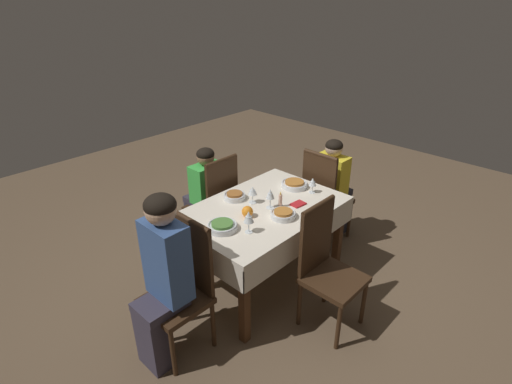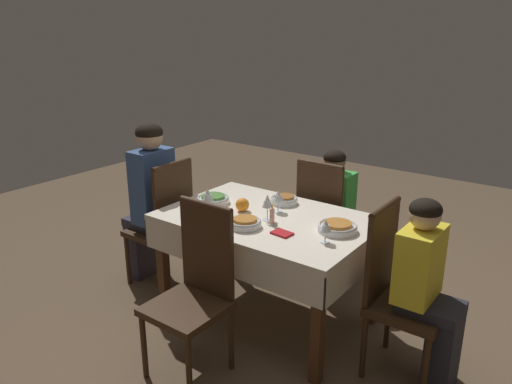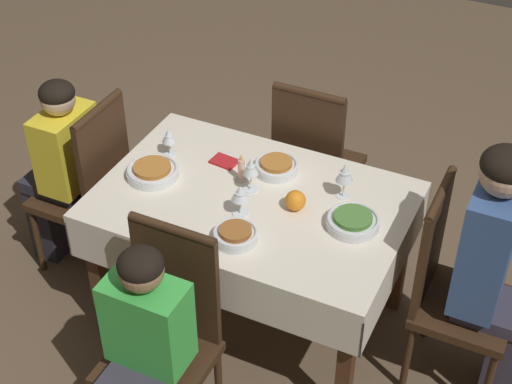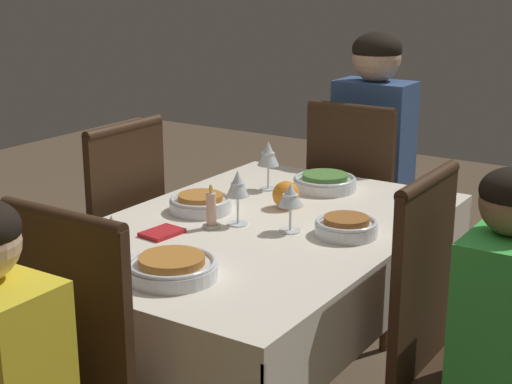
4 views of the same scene
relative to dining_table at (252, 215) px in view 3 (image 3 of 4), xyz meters
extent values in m
plane|color=brown|center=(0.00, 0.00, -0.63)|extent=(8.00, 8.00, 0.00)
cube|color=silver|center=(0.00, 0.00, 0.07)|extent=(1.30, 0.87, 0.04)
cube|color=silver|center=(0.00, 0.43, -0.04)|extent=(1.30, 0.01, 0.18)
cube|color=silver|center=(0.00, -0.43, -0.04)|extent=(1.30, 0.01, 0.18)
cube|color=silver|center=(0.65, 0.00, -0.04)|extent=(0.01, 0.87, 0.18)
cube|color=silver|center=(-0.65, 0.00, -0.04)|extent=(0.01, 0.87, 0.18)
cube|color=#4C2D19|center=(0.58, 0.37, -0.29)|extent=(0.06, 0.06, 0.69)
cube|color=#4C2D19|center=(-0.58, 0.37, -0.29)|extent=(0.06, 0.06, 0.69)
cube|color=#4C2D19|center=(0.58, -0.37, -0.29)|extent=(0.06, 0.06, 0.69)
cube|color=#4C2D19|center=(-0.58, -0.37, -0.29)|extent=(0.06, 0.06, 0.69)
cube|color=#382314|center=(-0.94, -0.07, -0.22)|extent=(0.39, 0.39, 0.04)
cube|color=#382314|center=(-0.76, -0.07, 0.06)|extent=(0.03, 0.36, 0.52)
cylinder|color=#382314|center=(-0.76, -0.07, 0.32)|extent=(0.04, 0.35, 0.04)
cylinder|color=#382314|center=(-1.10, -0.24, -0.43)|extent=(0.03, 0.03, 0.39)
cylinder|color=#382314|center=(-0.77, 0.09, -0.43)|extent=(0.03, 0.03, 0.39)
cylinder|color=#382314|center=(-0.77, -0.24, -0.43)|extent=(0.03, 0.03, 0.39)
cube|color=#382314|center=(0.94, -0.01, -0.22)|extent=(0.39, 0.39, 0.04)
cube|color=#382314|center=(0.76, -0.01, 0.06)|extent=(0.03, 0.36, 0.52)
cylinder|color=#382314|center=(0.76, -0.01, 0.32)|extent=(0.04, 0.35, 0.04)
cylinder|color=#382314|center=(1.10, -0.18, -0.43)|extent=(0.03, 0.03, 0.39)
cylinder|color=#382314|center=(1.10, 0.16, -0.43)|extent=(0.03, 0.03, 0.39)
cylinder|color=#382314|center=(0.77, -0.18, -0.43)|extent=(0.03, 0.03, 0.39)
cylinder|color=#382314|center=(0.77, 0.16, -0.43)|extent=(0.03, 0.03, 0.39)
cube|color=#382314|center=(0.06, 0.72, -0.22)|extent=(0.39, 0.39, 0.04)
cube|color=#382314|center=(0.06, 0.54, 0.06)|extent=(0.36, 0.03, 0.52)
cylinder|color=#382314|center=(0.06, 0.54, 0.32)|extent=(0.35, 0.04, 0.04)
cylinder|color=#382314|center=(0.23, 0.55, -0.43)|extent=(0.03, 0.03, 0.39)
cylinder|color=#382314|center=(-0.11, 0.55, -0.43)|extent=(0.03, 0.03, 0.39)
cube|color=#382314|center=(-0.03, -0.72, -0.22)|extent=(0.39, 0.39, 0.04)
cube|color=#382314|center=(-0.03, -0.54, 0.06)|extent=(0.36, 0.03, 0.52)
cylinder|color=#382314|center=(-0.03, -0.54, 0.32)|extent=(0.35, 0.04, 0.04)
cylinder|color=#382314|center=(-0.20, -0.89, -0.43)|extent=(0.03, 0.03, 0.39)
cylinder|color=#382314|center=(0.14, -0.89, -0.43)|extent=(0.03, 0.03, 0.39)
cylinder|color=#382314|center=(-0.20, -0.55, -0.43)|extent=(0.03, 0.03, 0.39)
cylinder|color=#382314|center=(0.14, -0.55, -0.43)|extent=(0.03, 0.03, 0.39)
cube|color=#383342|center=(-1.14, -0.07, -0.41)|extent=(0.14, 0.22, 0.43)
cube|color=#383342|center=(-1.05, -0.07, -0.17)|extent=(0.31, 0.24, 0.06)
cube|color=#38568E|center=(-0.97, -0.07, 0.13)|extent=(0.18, 0.30, 0.54)
sphere|color=#D6A884|center=(-0.97, -0.07, 0.49)|extent=(0.19, 0.19, 0.19)
ellipsoid|color=black|center=(-0.97, -0.07, 0.52)|extent=(0.19, 0.19, 0.13)
cube|color=#282833|center=(1.14, -0.01, -0.41)|extent=(0.14, 0.22, 0.43)
cube|color=#282833|center=(1.05, -0.01, -0.17)|extent=(0.31, 0.24, 0.06)
cube|color=yellow|center=(0.97, -0.01, 0.06)|extent=(0.18, 0.30, 0.39)
sphere|color=beige|center=(0.97, -0.01, 0.33)|extent=(0.16, 0.16, 0.16)
ellipsoid|color=black|center=(0.97, -0.01, 0.36)|extent=(0.16, 0.16, 0.11)
cube|color=#383342|center=(0.06, 0.83, -0.17)|extent=(0.24, 0.31, 0.06)
cube|color=green|center=(0.06, 0.75, 0.04)|extent=(0.30, 0.18, 0.36)
sphere|color=#9E7051|center=(0.06, 0.75, 0.30)|extent=(0.16, 0.16, 0.16)
ellipsoid|color=black|center=(0.06, 0.75, 0.33)|extent=(0.16, 0.16, 0.11)
cylinder|color=silver|center=(-0.44, -0.01, 0.11)|extent=(0.22, 0.22, 0.04)
torus|color=silver|center=(-0.44, -0.01, 0.13)|extent=(0.21, 0.21, 0.01)
cylinder|color=#4C7F38|center=(-0.44, -0.01, 0.14)|extent=(0.16, 0.16, 0.02)
cylinder|color=white|center=(-0.34, -0.18, 0.09)|extent=(0.06, 0.06, 0.00)
cylinder|color=white|center=(-0.34, -0.18, 0.14)|extent=(0.01, 0.01, 0.08)
cone|color=white|center=(-0.34, -0.18, 0.22)|extent=(0.07, 0.07, 0.08)
cylinder|color=white|center=(-0.34, -0.18, 0.20)|extent=(0.04, 0.04, 0.04)
cylinder|color=silver|center=(0.46, 0.05, 0.11)|extent=(0.23, 0.23, 0.04)
torus|color=silver|center=(0.46, 0.05, 0.13)|extent=(0.22, 0.22, 0.01)
cylinder|color=#B2702D|center=(0.46, 0.05, 0.14)|extent=(0.16, 0.16, 0.02)
cylinder|color=white|center=(0.48, -0.13, 0.09)|extent=(0.06, 0.06, 0.00)
cylinder|color=white|center=(0.48, -0.13, 0.13)|extent=(0.01, 0.01, 0.06)
cone|color=white|center=(0.48, -0.13, 0.19)|extent=(0.06, 0.06, 0.07)
cylinder|color=white|center=(0.48, -0.13, 0.18)|extent=(0.04, 0.04, 0.03)
cylinder|color=silver|center=(-0.05, 0.26, 0.11)|extent=(0.18, 0.18, 0.04)
torus|color=silver|center=(-0.05, 0.26, 0.13)|extent=(0.18, 0.18, 0.01)
cylinder|color=#995B28|center=(-0.05, 0.26, 0.14)|extent=(0.13, 0.13, 0.02)
cylinder|color=white|center=(0.00, 0.11, 0.09)|extent=(0.07, 0.07, 0.00)
cylinder|color=white|center=(0.00, 0.11, 0.13)|extent=(0.01, 0.01, 0.07)
cone|color=white|center=(0.00, 0.11, 0.20)|extent=(0.07, 0.07, 0.07)
cylinder|color=white|center=(0.00, 0.11, 0.19)|extent=(0.04, 0.04, 0.03)
cylinder|color=silver|center=(-0.01, -0.22, 0.11)|extent=(0.19, 0.19, 0.04)
torus|color=silver|center=(-0.01, -0.22, 0.13)|extent=(0.19, 0.19, 0.01)
cylinder|color=#B2702D|center=(-0.01, -0.22, 0.14)|extent=(0.14, 0.14, 0.02)
cylinder|color=white|center=(0.03, -0.05, 0.09)|extent=(0.06, 0.06, 0.00)
cylinder|color=white|center=(0.03, -0.05, 0.14)|extent=(0.01, 0.01, 0.08)
cone|color=white|center=(0.03, -0.05, 0.22)|extent=(0.07, 0.07, 0.08)
cylinder|color=white|center=(0.03, -0.05, 0.20)|extent=(0.04, 0.04, 0.04)
cylinder|color=beige|center=(0.10, -0.10, 0.10)|extent=(0.05, 0.05, 0.01)
cylinder|color=beige|center=(0.10, -0.10, 0.15)|extent=(0.03, 0.03, 0.10)
ellipsoid|color=#F9C64C|center=(0.10, -0.10, 0.21)|extent=(0.01, 0.01, 0.03)
sphere|color=orange|center=(-0.19, -0.02, 0.14)|extent=(0.09, 0.09, 0.09)
cube|color=red|center=(0.23, -0.18, 0.10)|extent=(0.12, 0.09, 0.01)
camera|label=1|loc=(-2.05, -1.86, 1.62)|focal=28.00mm
camera|label=2|loc=(1.67, -2.38, 1.22)|focal=35.00mm
camera|label=3|loc=(-1.13, 2.32, 2.15)|focal=55.00mm
camera|label=4|loc=(1.85, 1.20, 0.83)|focal=55.00mm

